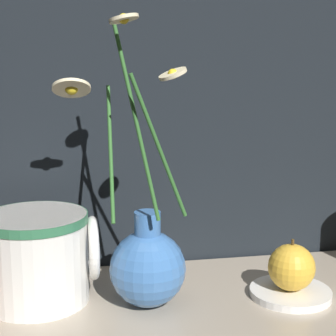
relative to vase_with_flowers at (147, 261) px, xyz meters
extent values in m
plane|color=black|center=(0.04, -0.01, -0.07)|extent=(6.00, 6.00, 0.00)
cube|color=tan|center=(0.04, -0.01, -0.07)|extent=(0.84, 0.32, 0.01)
sphere|color=#3F72B7|center=(0.00, 0.00, -0.01)|extent=(0.10, 0.10, 0.10)
cylinder|color=#3F72B7|center=(0.00, 0.00, 0.05)|extent=(0.04, 0.04, 0.04)
cylinder|color=#336B2D|center=(-0.05, 0.00, 0.15)|extent=(0.01, 0.10, 0.16)
cylinder|color=beige|center=(-0.09, 0.01, 0.23)|extent=(0.05, 0.05, 0.03)
sphere|color=yellow|center=(-0.09, 0.01, 0.23)|extent=(0.02, 0.02, 0.02)
cylinder|color=#336B2D|center=(0.01, -0.03, 0.16)|extent=(0.08, 0.03, 0.18)
cylinder|color=beige|center=(0.02, -0.07, 0.25)|extent=(0.04, 0.04, 0.02)
sphere|color=yellow|center=(0.02, -0.07, 0.25)|extent=(0.01, 0.01, 0.01)
cylinder|color=#336B2D|center=(-0.01, -0.02, 0.19)|extent=(0.06, 0.04, 0.24)
cylinder|color=beige|center=(-0.03, -0.05, 0.31)|extent=(0.05, 0.05, 0.01)
sphere|color=yellow|center=(-0.03, -0.05, 0.31)|extent=(0.01, 0.01, 0.01)
cylinder|color=white|center=(-0.15, 0.04, 0.00)|extent=(0.14, 0.14, 0.12)
cylinder|color=#33724C|center=(-0.15, 0.04, 0.06)|extent=(0.14, 0.14, 0.01)
torus|color=white|center=(-0.07, 0.04, 0.01)|extent=(0.01, 0.09, 0.09)
cylinder|color=white|center=(0.20, -0.01, -0.06)|extent=(0.11, 0.11, 0.01)
sphere|color=gold|center=(0.20, -0.01, -0.02)|extent=(0.07, 0.07, 0.07)
cylinder|color=#4C3819|center=(0.20, -0.01, 0.02)|extent=(0.00, 0.00, 0.01)
camera|label=1|loc=(-0.10, -0.70, 0.27)|focal=60.00mm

